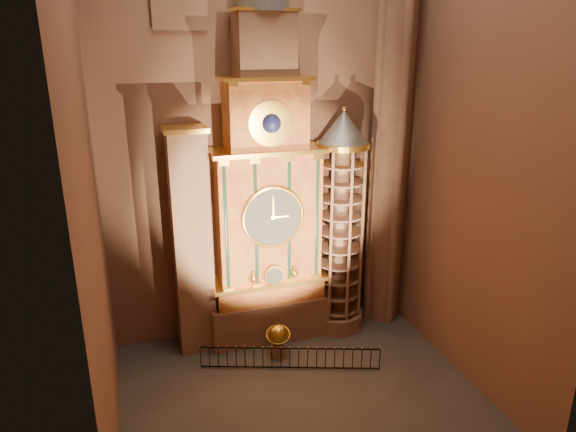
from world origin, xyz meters
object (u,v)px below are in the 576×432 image
object	(u,v)px
celestial_globe	(278,338)
portrait_tower	(192,243)
iron_railing	(290,358)
astronomical_clock	(267,202)
stair_turret	(340,226)

from	to	relation	value
celestial_globe	portrait_tower	bearing A→B (deg)	148.38
iron_railing	astronomical_clock	bearing A→B (deg)	91.58
portrait_tower	iron_railing	world-z (taller)	portrait_tower
portrait_tower	stair_turret	bearing A→B (deg)	-2.33
portrait_tower	stair_turret	distance (m)	6.91
stair_turret	celestial_globe	xyz separation A→B (m)	(-3.61, -1.75, -4.32)
celestial_globe	iron_railing	distance (m)	1.16
astronomical_clock	celestial_globe	size ratio (longest dim) A/B	10.61
stair_turret	iron_railing	distance (m)	6.47
celestial_globe	iron_railing	size ratio (longest dim) A/B	0.22
astronomical_clock	portrait_tower	bearing A→B (deg)	179.71
astronomical_clock	iron_railing	size ratio (longest dim) A/B	2.28
celestial_globe	astronomical_clock	bearing A→B (deg)	86.93
portrait_tower	celestial_globe	bearing A→B (deg)	-31.62
celestial_globe	iron_railing	xyz separation A→B (m)	(0.19, -1.08, -0.39)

